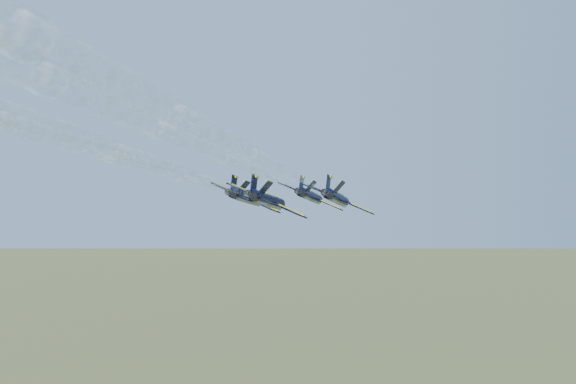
{
  "coord_description": "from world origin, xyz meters",
  "views": [
    {
      "loc": [
        -1.71,
        -122.41,
        107.56
      ],
      "look_at": [
        2.21,
        -1.86,
        105.23
      ],
      "focal_mm": 40.0,
      "sensor_mm": 36.0,
      "label": 1
    }
  ],
  "objects_px": {
    "jet_lead": "(311,196)",
    "jet_right": "(337,198)",
    "jet_left": "(247,197)",
    "jet_slot": "(268,200)"
  },
  "relations": [
    {
      "from": "jet_left",
      "to": "jet_slot",
      "type": "bearing_deg",
      "value": -57.48
    },
    {
      "from": "jet_lead",
      "to": "jet_right",
      "type": "height_order",
      "value": "same"
    },
    {
      "from": "jet_lead",
      "to": "jet_left",
      "type": "bearing_deg",
      "value": -125.34
    },
    {
      "from": "jet_right",
      "to": "jet_left",
      "type": "bearing_deg",
      "value": 179.88
    },
    {
      "from": "jet_lead",
      "to": "jet_slot",
      "type": "bearing_deg",
      "value": -90.49
    },
    {
      "from": "jet_right",
      "to": "jet_slot",
      "type": "height_order",
      "value": "same"
    },
    {
      "from": "jet_lead",
      "to": "jet_left",
      "type": "distance_m",
      "value": 15.8
    },
    {
      "from": "jet_right",
      "to": "jet_slot",
      "type": "bearing_deg",
      "value": -121.87
    },
    {
      "from": "jet_left",
      "to": "jet_lead",
      "type": "bearing_deg",
      "value": 54.66
    },
    {
      "from": "jet_lead",
      "to": "jet_slot",
      "type": "xyz_separation_m",
      "value": [
        -8.82,
        -25.37,
        0.0
      ]
    }
  ]
}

